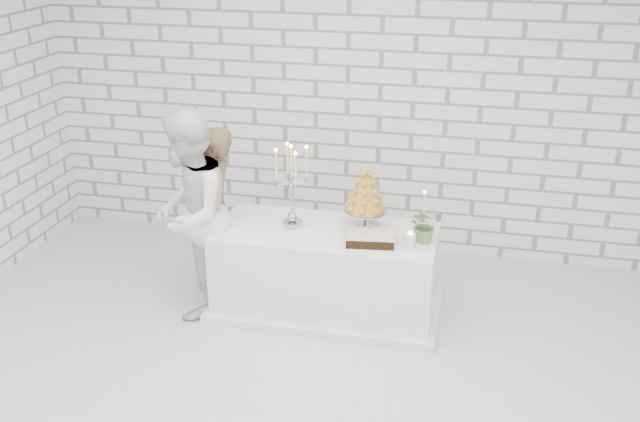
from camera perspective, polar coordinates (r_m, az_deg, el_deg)
The scene contains 11 objects.
ground at distance 5.34m, azimuth -3.34°, elevation -13.81°, with size 6.00×5.00×0.01m, color silver.
wall_back at distance 6.91m, azimuth 2.18°, elevation 8.85°, with size 6.00×0.01×3.00m, color white.
cake_table at distance 6.05m, azimuth 0.47°, elevation -4.77°, with size 1.80×0.80×0.75m, color white.
groom at distance 6.27m, azimuth -8.31°, elevation -0.11°, with size 0.55×0.36×1.51m, color #4A3722.
bride at distance 5.96m, azimuth -10.25°, elevation -0.29°, with size 0.85×0.66×1.74m, color white.
candelabra at distance 5.83m, azimuth -2.24°, elevation 1.97°, with size 0.29×0.29×0.71m, color #9B9AA4, non-canonical shape.
croquembouche at distance 5.81m, azimuth 3.62°, elevation 1.02°, with size 0.35×0.35×0.54m, color #9A6A1B, non-canonical shape.
chocolate_cake at distance 5.68m, azimuth 4.00°, elevation -2.12°, with size 0.37×0.26×0.08m, color black.
pillar_candle at distance 5.61m, azimuth 7.13°, elevation -2.37°, with size 0.08×0.08×0.12m, color white.
extra_taper at distance 5.90m, azimuth 8.18°, elevation -0.02°, with size 0.06×0.06×0.32m, color beige.
flowers at distance 5.70m, azimuth 8.32°, elevation -1.09°, with size 0.25×0.22×0.28m, color #4C7D3D.
Camera 1 is at (1.25, -4.08, 3.21)m, focal length 40.55 mm.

